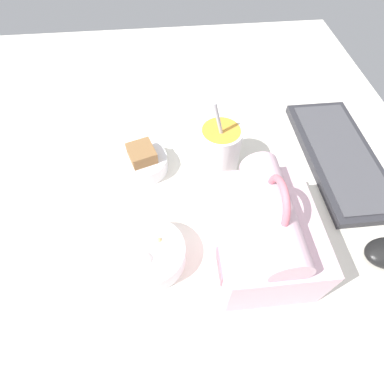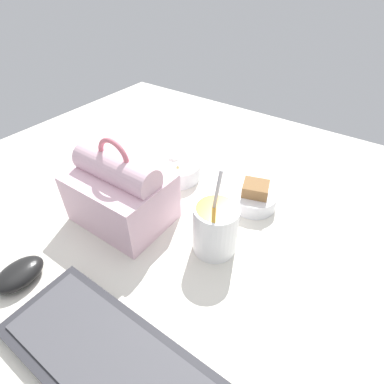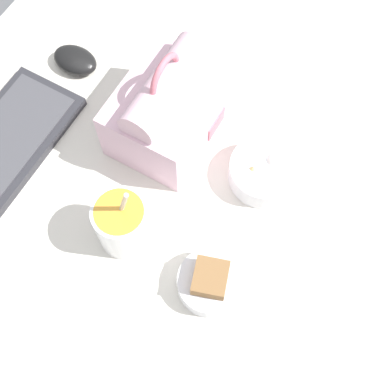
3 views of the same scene
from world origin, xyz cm
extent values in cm
cube|color=silver|center=(0.00, 0.00, 1.00)|extent=(140.00, 110.00, 2.00)
cube|color=#2D2D33|center=(-6.88, 35.59, 2.90)|extent=(34.08, 14.32, 1.80)
cube|color=#47474C|center=(-6.88, 35.59, 3.95)|extent=(31.35, 11.74, 0.30)
cube|color=beige|center=(12.87, 12.59, 7.61)|extent=(19.73, 15.10, 11.21)
cylinder|color=beige|center=(12.87, 12.59, 14.91)|extent=(18.75, 6.17, 6.17)
cube|color=#DB707F|center=(16.32, 4.94, 5.08)|extent=(5.53, 0.30, 3.36)
torus|color=#DB707F|center=(12.87, 12.59, 17.68)|extent=(7.91, 1.00, 7.91)
cylinder|color=white|center=(-7.79, 8.55, 7.17)|extent=(8.56, 8.56, 10.35)
cylinder|color=gold|center=(-7.79, 8.55, 12.05)|extent=(7.53, 7.53, 0.60)
cylinder|color=silver|center=(-7.14, 8.12, 13.46)|extent=(0.70, 3.56, 11.71)
cylinder|color=silver|center=(-8.49, -7.38, 3.76)|extent=(10.15, 10.15, 3.53)
cube|color=olive|center=(-8.49, -7.38, 5.70)|extent=(6.88, 6.55, 4.94)
cylinder|color=silver|center=(12.62, -6.27, 4.14)|extent=(11.93, 11.93, 4.28)
ellipsoid|color=white|center=(14.41, -7.16, 5.41)|extent=(3.24, 3.24, 3.82)
cone|color=#F4DB84|center=(11.13, -4.60, 5.32)|extent=(5.39, 5.39, 3.64)
sphere|color=#4C5623|center=(13.00, -9.89, 4.21)|extent=(1.43, 1.43, 1.43)
sphere|color=#4C5623|center=(13.50, -9.19, 4.21)|extent=(1.43, 1.43, 1.43)
camera|label=1|loc=(34.14, -1.35, 52.08)|focal=28.00mm
camera|label=2|loc=(-26.94, 43.48, 48.04)|focal=28.00mm
camera|label=3|loc=(-27.73, -15.09, 85.01)|focal=50.00mm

